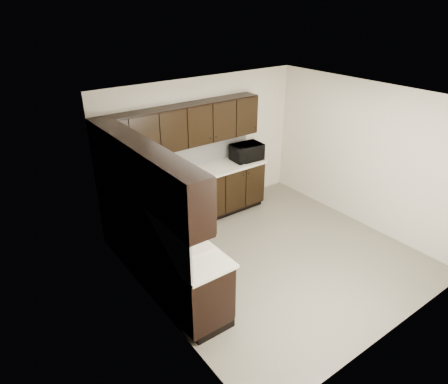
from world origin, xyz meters
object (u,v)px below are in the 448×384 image
object	(u,v)px
microwave	(247,152)
blue_pitcher	(175,231)
toaster_oven	(139,179)
sink	(180,246)
storage_bin	(170,228)

from	to	relation	value
microwave	blue_pitcher	bearing A→B (deg)	-143.37
microwave	toaster_oven	size ratio (longest dim) A/B	1.41
sink	blue_pitcher	bearing A→B (deg)	95.32
toaster_oven	blue_pitcher	bearing A→B (deg)	-105.95
storage_bin	blue_pitcher	xyz separation A→B (m)	(0.00, -0.13, 0.02)
microwave	toaster_oven	xyz separation A→B (m)	(-2.13, 0.12, -0.03)
storage_bin	blue_pitcher	size ratio (longest dim) A/B	2.04
microwave	storage_bin	xyz separation A→B (m)	(-2.44, -1.45, -0.06)
toaster_oven	storage_bin	size ratio (longest dim) A/B	0.81
toaster_oven	storage_bin	distance (m)	1.60
toaster_oven	blue_pitcher	xyz separation A→B (m)	(-0.31, -1.70, -0.00)
sink	blue_pitcher	size ratio (longest dim) A/B	3.37
sink	blue_pitcher	world-z (taller)	sink
microwave	toaster_oven	distance (m)	2.13
blue_pitcher	microwave	bearing A→B (deg)	56.97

